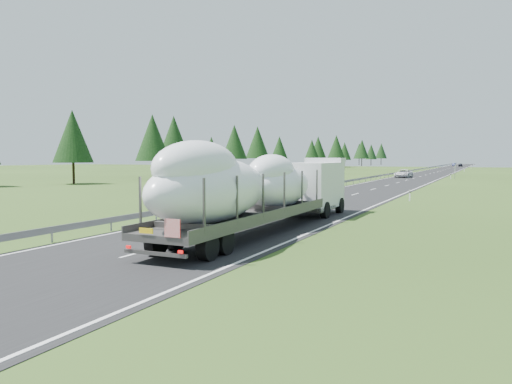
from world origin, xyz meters
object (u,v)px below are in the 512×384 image
at_px(boat_truck, 260,186).
at_px(distant_car_dark, 460,165).
at_px(distant_car_blue, 454,165).
at_px(highway_sign, 455,169).
at_px(distant_van, 404,174).

distance_m(boat_truck, distant_car_dark, 201.54).
xyz_separation_m(boat_truck, distant_car_dark, (-0.77, 201.53, -1.73)).
xyz_separation_m(boat_truck, distant_car_blue, (-4.30, 216.85, -1.79)).
height_order(highway_sign, distant_car_dark, highway_sign).
relative_size(boat_truck, distant_van, 3.71).
relative_size(highway_sign, distant_car_dark, 0.61).
xyz_separation_m(highway_sign, distant_van, (-9.52, 3.37, -1.01)).
bearing_deg(distant_car_blue, distant_van, -89.69).
distance_m(highway_sign, distant_car_dark, 128.65).
height_order(boat_truck, distant_van, boat_truck).
distance_m(highway_sign, boat_truck, 73.19).
xyz_separation_m(distant_van, distant_car_blue, (0.21, 140.46, -0.14)).
relative_size(boat_truck, distant_car_dark, 5.05).
bearing_deg(distant_car_dark, boat_truck, -90.68).
xyz_separation_m(distant_car_dark, distant_car_blue, (-3.53, 15.32, -0.06)).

